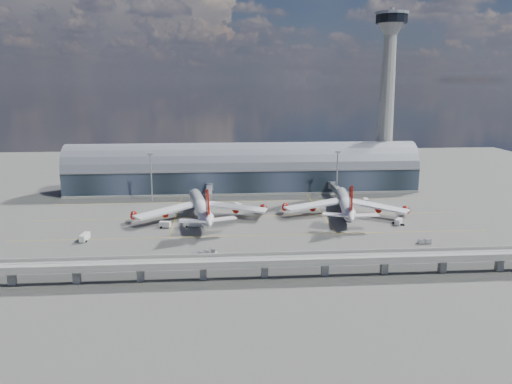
{
  "coord_description": "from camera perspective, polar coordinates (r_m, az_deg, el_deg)",
  "views": [
    {
      "loc": [
        -14.6,
        -207.6,
        63.1
      ],
      "look_at": [
        2.2,
        10.0,
        14.0
      ],
      "focal_mm": 35.0,
      "sensor_mm": 36.0,
      "label": 1
    }
  ],
  "objects": [
    {
      "name": "airliner_left",
      "position": [
        230.96,
        -6.3,
        -1.76
      ],
      "size": [
        63.67,
        66.99,
        20.43
      ],
      "rotation": [
        0.0,
        0.0,
        0.14
      ],
      "color": "white",
      "rests_on": "ground"
    },
    {
      "name": "service_truck_5",
      "position": [
        251.39,
        -2.07,
        -1.57
      ],
      "size": [
        4.48,
        5.34,
        2.47
      ],
      "rotation": [
        0.0,
        0.0,
        0.59
      ],
      "color": "beige",
      "rests_on": "ground"
    },
    {
      "name": "service_truck_4",
      "position": [
        266.44,
        12.44,
        -1.01
      ],
      "size": [
        2.83,
        5.0,
        2.77
      ],
      "rotation": [
        0.0,
        0.0,
        -0.12
      ],
      "color": "beige",
      "rests_on": "ground"
    },
    {
      "name": "cargo_train_2",
      "position": [
        208.51,
        18.71,
        -5.36
      ],
      "size": [
        5.33,
        1.87,
        1.79
      ],
      "rotation": [
        0.0,
        0.0,
        1.61
      ],
      "color": "gray",
      "rests_on": "ground"
    },
    {
      "name": "ground",
      "position": [
        217.47,
        -0.38,
        -4.19
      ],
      "size": [
        500.0,
        500.0,
        0.0
      ],
      "primitive_type": "plane",
      "color": "#474744",
      "rests_on": "ground"
    },
    {
      "name": "service_truck_0",
      "position": [
        212.49,
        -18.99,
        -4.9
      ],
      "size": [
        3.0,
        7.06,
        2.84
      ],
      "rotation": [
        0.0,
        0.0,
        -0.11
      ],
      "color": "beige",
      "rests_on": "ground"
    },
    {
      "name": "airliner_right",
      "position": [
        240.78,
        10.19,
        -1.43
      ],
      "size": [
        60.54,
        63.34,
        20.15
      ],
      "rotation": [
        0.0,
        0.0,
        -0.17
      ],
      "color": "white",
      "rests_on": "ground"
    },
    {
      "name": "service_truck_2",
      "position": [
        221.54,
        -7.33,
        -3.62
      ],
      "size": [
        7.29,
        2.99,
        2.56
      ],
      "rotation": [
        0.0,
        0.0,
        1.43
      ],
      "color": "beige",
      "rests_on": "ground"
    },
    {
      "name": "control_tower",
      "position": [
        307.41,
        14.73,
        10.13
      ],
      "size": [
        19.0,
        19.0,
        103.0
      ],
      "color": "gray",
      "rests_on": "ground"
    },
    {
      "name": "guideway",
      "position": [
        163.84,
        0.99,
        -7.98
      ],
      "size": [
        220.0,
        8.5,
        7.2
      ],
      "color": "gray",
      "rests_on": "ground"
    },
    {
      "name": "taxi_lines",
      "position": [
        238.66,
        -0.75,
        -2.65
      ],
      "size": [
        200.0,
        80.12,
        0.01
      ],
      "color": "gold",
      "rests_on": "ground"
    },
    {
      "name": "cargo_train_1",
      "position": [
        180.14,
        -2.62,
        -7.55
      ],
      "size": [
        7.35,
        3.97,
        1.63
      ],
      "rotation": [
        0.0,
        0.0,
        1.21
      ],
      "color": "gray",
      "rests_on": "ground"
    },
    {
      "name": "service_truck_3",
      "position": [
        231.62,
        15.98,
        -3.28
      ],
      "size": [
        4.92,
        5.75,
        2.67
      ],
      "rotation": [
        0.0,
        0.0,
        -0.61
      ],
      "color": "beige",
      "rests_on": "ground"
    },
    {
      "name": "terminal",
      "position": [
        290.61,
        -1.46,
        2.42
      ],
      "size": [
        200.0,
        30.0,
        28.0
      ],
      "color": "#1B252E",
      "rests_on": "ground"
    },
    {
      "name": "cargo_train_0",
      "position": [
        185.92,
        -5.92,
        -6.94
      ],
      "size": [
        9.71,
        6.25,
        1.7
      ],
      "rotation": [
        0.0,
        0.0,
        1.07
      ],
      "color": "gray",
      "rests_on": "ground"
    },
    {
      "name": "floodlight_mast_left",
      "position": [
        269.56,
        -11.89,
        1.83
      ],
      "size": [
        3.0,
        0.7,
        25.7
      ],
      "color": "gray",
      "rests_on": "ground"
    },
    {
      "name": "floodlight_mast_right",
      "position": [
        274.92,
        9.26,
        2.15
      ],
      "size": [
        3.0,
        0.7,
        25.7
      ],
      "color": "gray",
      "rests_on": "ground"
    },
    {
      "name": "jet_bridge_left",
      "position": [
        267.13,
        -5.38,
        0.1
      ],
      "size": [
        4.4,
        28.0,
        7.25
      ],
      "color": "gray",
      "rests_on": "ground"
    },
    {
      "name": "service_truck_1",
      "position": [
        221.91,
        -10.35,
        -3.68
      ],
      "size": [
        5.2,
        3.39,
        2.78
      ],
      "rotation": [
        0.0,
        0.0,
        1.3
      ],
      "color": "beige",
      "rests_on": "ground"
    },
    {
      "name": "jet_bridge_right",
      "position": [
        272.78,
        9.25,
        0.25
      ],
      "size": [
        4.4,
        32.0,
        7.25
      ],
      "color": "gray",
      "rests_on": "ground"
    }
  ]
}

